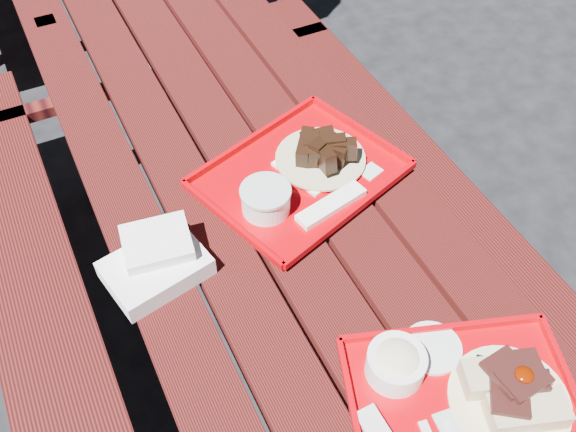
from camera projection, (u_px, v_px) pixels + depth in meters
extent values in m
plane|color=black|center=(268.00, 349.00, 2.09)|extent=(60.00, 60.00, 0.00)
cube|color=#4A120E|center=(140.00, 241.00, 1.45)|extent=(0.14, 2.40, 0.04)
cube|color=#4A120E|center=(202.00, 219.00, 1.49)|extent=(0.14, 2.40, 0.04)
cube|color=#4A120E|center=(260.00, 198.00, 1.53)|extent=(0.14, 2.40, 0.04)
cube|color=#4A120E|center=(316.00, 178.00, 1.58)|extent=(0.14, 2.40, 0.04)
cube|color=#4A120E|center=(368.00, 159.00, 1.62)|extent=(0.14, 2.40, 0.04)
cube|color=#4A120E|center=(52.00, 355.00, 1.59)|extent=(0.25, 2.40, 0.04)
cube|color=#4A120E|center=(16.00, 193.00, 2.25)|extent=(0.06, 0.06, 0.42)
cube|color=#4A120E|center=(439.00, 203.00, 1.93)|extent=(0.25, 2.40, 0.04)
cube|color=#4A120E|center=(309.00, 100.00, 2.59)|extent=(0.06, 0.06, 0.42)
cube|color=#4A120E|center=(75.00, 113.00, 2.28)|extent=(0.06, 0.06, 0.75)
cube|color=#4A120E|center=(231.00, 69.00, 2.45)|extent=(0.06, 0.06, 0.75)
cube|color=#4A120E|center=(154.00, 78.00, 2.32)|extent=(1.40, 0.06, 0.04)
cube|color=#B6010A|center=(464.00, 407.00, 1.16)|extent=(0.49, 0.43, 0.01)
cube|color=#B6010A|center=(441.00, 329.00, 1.25)|extent=(0.39, 0.14, 0.02)
cube|color=#B6010A|center=(573.00, 391.00, 1.17)|extent=(0.11, 0.30, 0.02)
cube|color=#B6010A|center=(354.00, 418.00, 1.14)|extent=(0.11, 0.30, 0.02)
cylinder|color=beige|center=(509.00, 400.00, 1.16)|extent=(0.22, 0.22, 0.01)
cube|color=tan|center=(527.00, 411.00, 1.12)|extent=(0.15, 0.11, 0.04)
cube|color=tan|center=(500.00, 376.00, 1.16)|extent=(0.15, 0.11, 0.04)
ellipsoid|color=#571100|center=(526.00, 371.00, 1.08)|extent=(0.03, 0.03, 0.01)
cylinder|color=white|center=(396.00, 364.00, 1.18)|extent=(0.11, 0.11, 0.06)
ellipsoid|color=beige|center=(397.00, 360.00, 1.17)|extent=(0.09, 0.09, 0.04)
cylinder|color=silver|center=(432.00, 348.00, 1.23)|extent=(0.11, 0.11, 0.01)
cube|color=silver|center=(449.00, 423.00, 1.14)|extent=(0.05, 0.05, 0.00)
cube|color=#B70008|center=(300.00, 178.00, 1.54)|extent=(0.53, 0.46, 0.01)
cube|color=#B70008|center=(252.00, 139.00, 1.61)|extent=(0.42, 0.15, 0.02)
cube|color=#B70008|center=(353.00, 212.00, 1.45)|extent=(0.42, 0.15, 0.02)
cube|color=#B70008|center=(361.00, 130.00, 1.63)|extent=(0.12, 0.33, 0.02)
cube|color=#B70008|center=(230.00, 222.00, 1.43)|extent=(0.12, 0.33, 0.02)
cube|color=white|center=(315.00, 164.00, 1.56)|extent=(0.19, 0.19, 0.01)
cylinder|color=#C5B388|center=(320.00, 158.00, 1.56)|extent=(0.22, 0.22, 0.01)
cylinder|color=white|center=(266.00, 201.00, 1.45)|extent=(0.11, 0.11, 0.06)
cylinder|color=silver|center=(265.00, 191.00, 1.42)|extent=(0.12, 0.12, 0.01)
cube|color=white|center=(331.00, 205.00, 1.47)|extent=(0.19, 0.08, 0.02)
cube|color=white|center=(371.00, 171.00, 1.54)|extent=(0.06, 0.05, 0.00)
cube|color=white|center=(156.00, 268.00, 1.34)|extent=(0.23, 0.19, 0.05)
cube|color=white|center=(157.00, 244.00, 1.33)|extent=(0.15, 0.13, 0.04)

